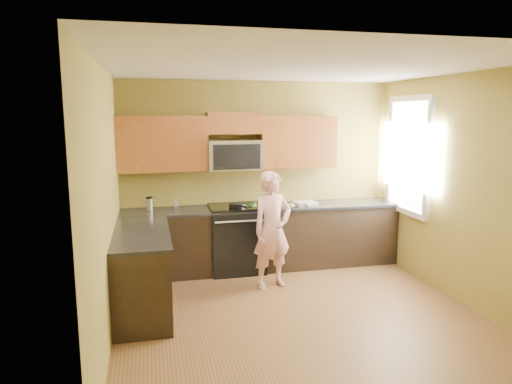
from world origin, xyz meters
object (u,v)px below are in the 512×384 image
object	(u,v)px
microwave	(234,169)
frying_pan	(237,207)
butter_tub	(253,207)
stove	(236,238)
travel_mug	(150,211)
woman	(272,230)

from	to	relation	value
microwave	frying_pan	world-z (taller)	microwave
microwave	butter_tub	xyz separation A→B (m)	(0.23, -0.15, -0.53)
stove	butter_tub	world-z (taller)	butter_tub
frying_pan	travel_mug	world-z (taller)	travel_mug
stove	microwave	xyz separation A→B (m)	(0.00, 0.12, 0.97)
frying_pan	butter_tub	distance (m)	0.23
microwave	travel_mug	xyz separation A→B (m)	(-1.19, -0.04, -0.53)
stove	microwave	distance (m)	0.98
frying_pan	butter_tub	bearing A→B (deg)	-7.02
frying_pan	butter_tub	xyz separation A→B (m)	(0.23, 0.05, -0.03)
stove	frying_pan	xyz separation A→B (m)	(0.00, -0.08, 0.47)
woman	frying_pan	size ratio (longest dim) A/B	3.68
stove	travel_mug	distance (m)	1.27
microwave	travel_mug	size ratio (longest dim) A/B	4.02
frying_pan	microwave	bearing A→B (deg)	71.97
microwave	travel_mug	world-z (taller)	microwave
microwave	frying_pan	distance (m)	0.54
stove	travel_mug	size ratio (longest dim) A/B	5.02
stove	woman	xyz separation A→B (m)	(0.33, -0.73, 0.28)
microwave	frying_pan	xyz separation A→B (m)	(0.00, -0.20, -0.50)
woman	travel_mug	distance (m)	1.73
woman	travel_mug	bearing A→B (deg)	134.32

